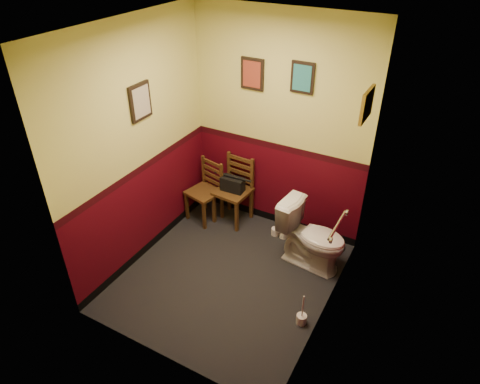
# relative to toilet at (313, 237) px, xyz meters

# --- Properties ---
(floor) EXTENTS (2.20, 2.40, 0.00)m
(floor) POSITION_rel_toilet_xyz_m (-0.72, -0.65, -0.39)
(floor) COLOR black
(floor) RESTS_ON ground
(ceiling) EXTENTS (2.20, 2.40, 0.00)m
(ceiling) POSITION_rel_toilet_xyz_m (-0.72, -0.65, 2.31)
(ceiling) COLOR silver
(ceiling) RESTS_ON ground
(wall_back) EXTENTS (2.20, 0.00, 2.70)m
(wall_back) POSITION_rel_toilet_xyz_m (-0.72, 0.55, 0.96)
(wall_back) COLOR #430510
(wall_back) RESTS_ON ground
(wall_front) EXTENTS (2.20, 0.00, 2.70)m
(wall_front) POSITION_rel_toilet_xyz_m (-0.72, -1.85, 0.96)
(wall_front) COLOR #430510
(wall_front) RESTS_ON ground
(wall_left) EXTENTS (0.00, 2.40, 2.70)m
(wall_left) POSITION_rel_toilet_xyz_m (-1.82, -0.65, 0.96)
(wall_left) COLOR #430510
(wall_left) RESTS_ON ground
(wall_right) EXTENTS (0.00, 2.40, 2.70)m
(wall_right) POSITION_rel_toilet_xyz_m (0.38, -0.65, 0.96)
(wall_right) COLOR #430510
(wall_right) RESTS_ON ground
(grab_bar) EXTENTS (0.05, 0.56, 0.06)m
(grab_bar) POSITION_rel_toilet_xyz_m (0.35, -0.40, 0.56)
(grab_bar) COLOR silver
(grab_bar) RESTS_ON wall_right
(framed_print_back_a) EXTENTS (0.28, 0.04, 0.36)m
(framed_print_back_a) POSITION_rel_toilet_xyz_m (-1.07, 0.53, 1.56)
(framed_print_back_a) COLOR black
(framed_print_back_a) RESTS_ON wall_back
(framed_print_back_b) EXTENTS (0.26, 0.04, 0.34)m
(framed_print_back_b) POSITION_rel_toilet_xyz_m (-0.47, 0.53, 1.61)
(framed_print_back_b) COLOR black
(framed_print_back_b) RESTS_ON wall_back
(framed_print_left) EXTENTS (0.04, 0.30, 0.38)m
(framed_print_left) POSITION_rel_toilet_xyz_m (-1.80, -0.55, 1.46)
(framed_print_left) COLOR black
(framed_print_left) RESTS_ON wall_left
(framed_print_right) EXTENTS (0.04, 0.34, 0.28)m
(framed_print_right) POSITION_rel_toilet_xyz_m (0.36, -0.05, 1.66)
(framed_print_right) COLOR olive
(framed_print_right) RESTS_ON wall_right
(toilet) EXTENTS (0.84, 0.53, 0.78)m
(toilet) POSITION_rel_toilet_xyz_m (0.00, 0.00, 0.00)
(toilet) COLOR white
(toilet) RESTS_ON floor
(toilet_brush) EXTENTS (0.10, 0.10, 0.38)m
(toilet_brush) POSITION_rel_toilet_xyz_m (0.24, -0.88, -0.33)
(toilet_brush) COLOR silver
(toilet_brush) RESTS_ON floor
(chair_left) EXTENTS (0.46, 0.46, 0.82)m
(chair_left) POSITION_rel_toilet_xyz_m (-1.56, 0.20, 0.03)
(chair_left) COLOR #553619
(chair_left) RESTS_ON floor
(chair_right) EXTENTS (0.45, 0.45, 0.89)m
(chair_right) POSITION_rel_toilet_xyz_m (-1.22, 0.36, 0.06)
(chair_right) COLOR #553619
(chair_right) RESTS_ON floor
(handbag) EXTENTS (0.30, 0.16, 0.22)m
(handbag) POSITION_rel_toilet_xyz_m (-1.22, 0.32, 0.17)
(handbag) COLOR black
(handbag) RESTS_ON chair_right
(tp_stack) EXTENTS (0.22, 0.13, 0.38)m
(tp_stack) POSITION_rel_toilet_xyz_m (-0.52, 0.29, -0.23)
(tp_stack) COLOR silver
(tp_stack) RESTS_ON floor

